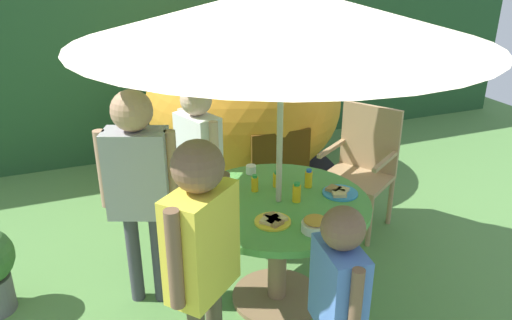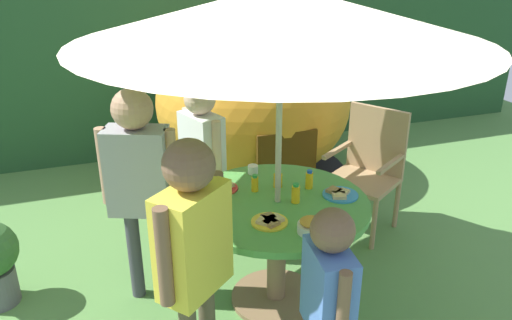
{
  "view_description": "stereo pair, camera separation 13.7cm",
  "coord_description": "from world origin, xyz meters",
  "px_view_note": "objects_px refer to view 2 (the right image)",
  "views": [
    {
      "loc": [
        -1.14,
        -2.51,
        2.2
      ],
      "look_at": [
        -0.08,
        0.17,
        0.96
      ],
      "focal_mm": 35.36,
      "sensor_mm": 36.0,
      "label": 1
    },
    {
      "loc": [
        -1.01,
        -2.55,
        2.2
      ],
      "look_at": [
        -0.08,
        0.17,
        0.96
      ],
      "focal_mm": 35.36,
      "sensor_mm": 36.0,
      "label": 2
    }
  ],
  "objects_px": {
    "juice_bottle_near_right": "(255,184)",
    "juice_bottle_mid_right": "(226,196)",
    "wooden_chair": "(369,164)",
    "juice_bottle_mid_left": "(309,180)",
    "dome_tent": "(253,102)",
    "plate_far_left": "(340,194)",
    "patio_umbrella": "(281,14)",
    "snack_bowl": "(311,226)",
    "child_in_yellow_shirt": "(193,241)",
    "child_in_white_shirt": "(202,147)",
    "plate_far_right": "(270,221)",
    "child_in_grey_shirt": "(138,171)",
    "plate_center_front": "(222,188)",
    "juice_bottle_center_back": "(296,194)",
    "child_in_blue_shirt": "(328,291)",
    "cup_near": "(253,169)",
    "garden_table": "(277,225)",
    "juice_bottle_near_left": "(278,180)"
  },
  "relations": [
    {
      "from": "juice_bottle_near_right",
      "to": "juice_bottle_mid_right",
      "type": "xyz_separation_m",
      "value": [
        -0.22,
        -0.1,
        -0.0
      ]
    },
    {
      "from": "wooden_chair",
      "to": "juice_bottle_mid_left",
      "type": "xyz_separation_m",
      "value": [
        -0.8,
        -0.59,
        0.25
      ]
    },
    {
      "from": "juice_bottle_mid_right",
      "to": "dome_tent",
      "type": "bearing_deg",
      "value": 67.01
    },
    {
      "from": "wooden_chair",
      "to": "plate_far_left",
      "type": "xyz_separation_m",
      "value": [
        -0.67,
        -0.75,
        0.2
      ]
    },
    {
      "from": "patio_umbrella",
      "to": "juice_bottle_mid_right",
      "type": "height_order",
      "value": "patio_umbrella"
    },
    {
      "from": "snack_bowl",
      "to": "juice_bottle_mid_left",
      "type": "bearing_deg",
      "value": 66.8
    },
    {
      "from": "wooden_chair",
      "to": "child_in_yellow_shirt",
      "type": "height_order",
      "value": "child_in_yellow_shirt"
    },
    {
      "from": "patio_umbrella",
      "to": "child_in_yellow_shirt",
      "type": "height_order",
      "value": "patio_umbrella"
    },
    {
      "from": "wooden_chair",
      "to": "child_in_white_shirt",
      "type": "relative_size",
      "value": 0.76
    },
    {
      "from": "snack_bowl",
      "to": "plate_far_right",
      "type": "distance_m",
      "value": 0.25
    },
    {
      "from": "child_in_grey_shirt",
      "to": "plate_center_front",
      "type": "bearing_deg",
      "value": 16.11
    },
    {
      "from": "wooden_chair",
      "to": "juice_bottle_near_right",
      "type": "xyz_separation_m",
      "value": [
        -1.15,
        -0.51,
        0.24
      ]
    },
    {
      "from": "juice_bottle_mid_left",
      "to": "juice_bottle_mid_right",
      "type": "bearing_deg",
      "value": -177.42
    },
    {
      "from": "patio_umbrella",
      "to": "juice_bottle_center_back",
      "type": "xyz_separation_m",
      "value": [
        0.1,
        -0.05,
        -1.06
      ]
    },
    {
      "from": "child_in_white_shirt",
      "to": "juice_bottle_mid_left",
      "type": "distance_m",
      "value": 0.87
    },
    {
      "from": "child_in_yellow_shirt",
      "to": "plate_center_front",
      "type": "xyz_separation_m",
      "value": [
        0.36,
        0.81,
        -0.15
      ]
    },
    {
      "from": "wooden_chair",
      "to": "plate_far_left",
      "type": "height_order",
      "value": "wooden_chair"
    },
    {
      "from": "child_in_blue_shirt",
      "to": "juice_bottle_near_right",
      "type": "distance_m",
      "value": 1.08
    },
    {
      "from": "child_in_blue_shirt",
      "to": "plate_far_left",
      "type": "distance_m",
      "value": 0.97
    },
    {
      "from": "child_in_grey_shirt",
      "to": "child_in_blue_shirt",
      "type": "relative_size",
      "value": 1.24
    },
    {
      "from": "wooden_chair",
      "to": "juice_bottle_near_right",
      "type": "bearing_deg",
      "value": -98.97
    },
    {
      "from": "child_in_white_shirt",
      "to": "dome_tent",
      "type": "bearing_deg",
      "value": 126.68
    },
    {
      "from": "child_in_yellow_shirt",
      "to": "cup_near",
      "type": "xyz_separation_m",
      "value": [
        0.63,
        0.98,
        -0.14
      ]
    },
    {
      "from": "patio_umbrella",
      "to": "juice_bottle_mid_right",
      "type": "distance_m",
      "value": 1.11
    },
    {
      "from": "plate_center_front",
      "to": "patio_umbrella",
      "type": "bearing_deg",
      "value": -43.8
    },
    {
      "from": "garden_table",
      "to": "juice_bottle_mid_left",
      "type": "height_order",
      "value": "juice_bottle_mid_left"
    },
    {
      "from": "child_in_white_shirt",
      "to": "plate_far_left",
      "type": "xyz_separation_m",
      "value": [
        0.68,
        -0.84,
        -0.09
      ]
    },
    {
      "from": "plate_far_left",
      "to": "juice_bottle_near_right",
      "type": "distance_m",
      "value": 0.54
    },
    {
      "from": "child_in_white_shirt",
      "to": "plate_far_left",
      "type": "height_order",
      "value": "child_in_white_shirt"
    },
    {
      "from": "child_in_blue_shirt",
      "to": "juice_bottle_mid_left",
      "type": "xyz_separation_m",
      "value": [
        0.36,
        1.0,
        0.06
      ]
    },
    {
      "from": "child_in_blue_shirt",
      "to": "snack_bowl",
      "type": "bearing_deg",
      "value": -9.59
    },
    {
      "from": "child_in_yellow_shirt",
      "to": "cup_near",
      "type": "relative_size",
      "value": 20.42
    },
    {
      "from": "juice_bottle_near_right",
      "to": "child_in_white_shirt",
      "type": "bearing_deg",
      "value": 108.32
    },
    {
      "from": "child_in_yellow_shirt",
      "to": "plate_far_right",
      "type": "relative_size",
      "value": 6.78
    },
    {
      "from": "child_in_blue_shirt",
      "to": "juice_bottle_mid_right",
      "type": "xyz_separation_m",
      "value": [
        -0.2,
        0.98,
        0.04
      ]
    },
    {
      "from": "patio_umbrella",
      "to": "child_in_grey_shirt",
      "type": "bearing_deg",
      "value": 157.94
    },
    {
      "from": "child_in_blue_shirt",
      "to": "plate_far_right",
      "type": "relative_size",
      "value": 5.55
    },
    {
      "from": "child_in_yellow_shirt",
      "to": "juice_bottle_near_left",
      "type": "relative_size",
      "value": 13.14
    },
    {
      "from": "snack_bowl",
      "to": "cup_near",
      "type": "distance_m",
      "value": 0.84
    },
    {
      "from": "juice_bottle_mid_left",
      "to": "cup_near",
      "type": "bearing_deg",
      "value": 129.33
    },
    {
      "from": "plate_far_right",
      "to": "cup_near",
      "type": "bearing_deg",
      "value": 79.46
    },
    {
      "from": "patio_umbrella",
      "to": "juice_bottle_mid_right",
      "type": "bearing_deg",
      "value": 165.42
    },
    {
      "from": "garden_table",
      "to": "juice_bottle_mid_right",
      "type": "xyz_separation_m",
      "value": [
        -0.3,
        0.08,
        0.22
      ]
    },
    {
      "from": "child_in_grey_shirt",
      "to": "snack_bowl",
      "type": "xyz_separation_m",
      "value": [
        0.83,
        -0.72,
        -0.14
      ]
    },
    {
      "from": "child_in_yellow_shirt",
      "to": "juice_bottle_center_back",
      "type": "distance_m",
      "value": 0.89
    },
    {
      "from": "juice_bottle_near_left",
      "to": "plate_far_right",
      "type": "bearing_deg",
      "value": -116.79
    },
    {
      "from": "dome_tent",
      "to": "juice_bottle_mid_right",
      "type": "relative_size",
      "value": 19.18
    },
    {
      "from": "patio_umbrella",
      "to": "child_in_white_shirt",
      "type": "xyz_separation_m",
      "value": [
        -0.29,
        0.78,
        -1.02
      ]
    },
    {
      "from": "child_in_blue_shirt",
      "to": "wooden_chair",
      "type": "bearing_deg",
      "value": -29.92
    },
    {
      "from": "child_in_yellow_shirt",
      "to": "wooden_chair",
      "type": "bearing_deg",
      "value": -4.4
    }
  ]
}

